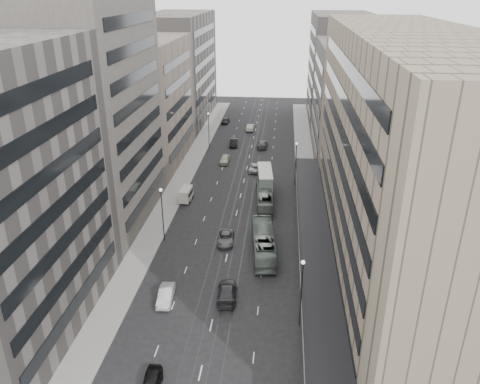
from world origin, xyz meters
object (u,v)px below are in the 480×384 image
at_px(bus_near, 263,243).
at_px(sedan_0, 151,384).
at_px(double_decker, 265,181).
at_px(sedan_1, 166,295).
at_px(panel_van, 186,194).
at_px(sedan_2, 226,238).
at_px(bus_far, 265,199).

bearing_deg(bus_near, sedan_0, 64.30).
distance_m(double_decker, sedan_1, 33.78).
relative_size(panel_van, sedan_2, 0.78).
bearing_deg(panel_van, bus_near, -45.18).
height_order(bus_near, double_decker, double_decker).
bearing_deg(panel_van, double_decker, 20.74).
relative_size(bus_far, sedan_2, 2.16).
distance_m(bus_near, sedan_2, 6.23).
bearing_deg(bus_far, panel_van, -7.49).
height_order(panel_van, sedan_0, panel_van).
bearing_deg(bus_near, bus_far, -93.79).
bearing_deg(sedan_1, panel_van, 92.80).
xyz_separation_m(bus_near, sedan_0, (-9.12, -25.17, -0.96)).
relative_size(panel_van, sedan_0, 0.91).
bearing_deg(sedan_2, double_decker, 71.08).
distance_m(panel_van, sedan_1, 28.12).
bearing_deg(bus_far, sedan_0, 74.35).
xyz_separation_m(double_decker, sedan_1, (-10.26, -32.14, -1.76)).
xyz_separation_m(double_decker, sedan_0, (-8.38, -45.44, -1.80)).
xyz_separation_m(panel_van, sedan_0, (5.07, -41.23, -0.59)).
height_order(bus_far, sedan_1, bus_far).
bearing_deg(bus_far, sedan_2, 64.43).
height_order(double_decker, sedan_2, double_decker).
height_order(bus_near, panel_van, bus_near).
bearing_deg(bus_far, sedan_1, 65.19).
xyz_separation_m(sedan_0, sedan_2, (3.52, 27.69, -0.04)).
relative_size(bus_far, double_decker, 1.23).
relative_size(bus_far, sedan_0, 2.51).
relative_size(bus_near, panel_van, 3.11).
bearing_deg(sedan_0, sedan_1, 92.76).
distance_m(bus_near, sedan_0, 26.79).
xyz_separation_m(bus_near, panel_van, (-14.19, 16.06, -0.37)).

